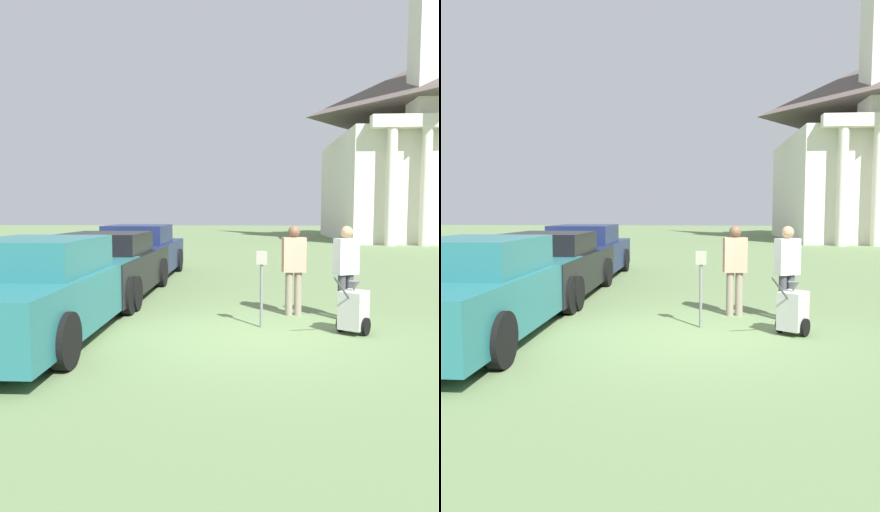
# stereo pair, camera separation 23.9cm
# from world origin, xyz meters

# --- Properties ---
(ground_plane) EXTENTS (120.00, 120.00, 0.00)m
(ground_plane) POSITION_xyz_m (0.00, 0.00, 0.00)
(ground_plane) COLOR #607A4C
(parked_car_teal) EXTENTS (1.99, 5.28, 1.54)m
(parked_car_teal) POSITION_xyz_m (-3.18, -0.20, 0.72)
(parked_car_teal) COLOR #23666B
(parked_car_teal) RESTS_ON ground_plane
(parked_car_black) EXTENTS (2.04, 5.06, 1.47)m
(parked_car_black) POSITION_xyz_m (-3.18, 3.38, 0.69)
(parked_car_black) COLOR black
(parked_car_black) RESTS_ON ground_plane
(parked_car_navy) EXTENTS (2.02, 5.11, 1.54)m
(parked_car_navy) POSITION_xyz_m (-3.18, 6.64, 0.72)
(parked_car_navy) COLOR #19234C
(parked_car_navy) RESTS_ON ground_plane
(parking_meter) EXTENTS (0.18, 0.09, 1.28)m
(parking_meter) POSITION_xyz_m (0.18, 0.59, 0.90)
(parking_meter) COLOR slate
(parking_meter) RESTS_ON ground_plane
(person_worker) EXTENTS (0.45, 0.27, 1.68)m
(person_worker) POSITION_xyz_m (0.81, 1.61, 0.95)
(person_worker) COLOR gray
(person_worker) RESTS_ON ground_plane
(person_supervisor) EXTENTS (0.47, 0.39, 1.68)m
(person_supervisor) POSITION_xyz_m (1.71, 1.31, 0.95)
(person_supervisor) COLOR #3F3F47
(person_supervisor) RESTS_ON ground_plane
(equipment_cart) EXTENTS (0.71, 0.93, 1.00)m
(equipment_cart) POSITION_xyz_m (1.63, 0.23, 0.39)
(equipment_cart) COLOR #B2B2AD
(equipment_cart) RESTS_ON ground_plane
(church) EXTENTS (9.67, 14.00, 25.43)m
(church) POSITION_xyz_m (10.77, 27.44, 6.40)
(church) COLOR silver
(church) RESTS_ON ground_plane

